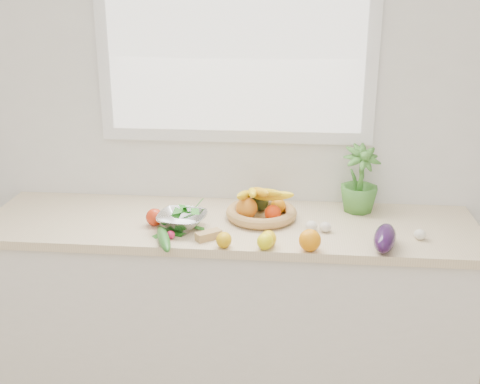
# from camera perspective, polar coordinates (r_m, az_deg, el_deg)

# --- Properties ---
(back_wall) EXTENTS (4.50, 0.02, 2.70)m
(back_wall) POSITION_cam_1_polar(r_m,az_deg,el_deg) (2.89, -0.39, 7.77)
(back_wall) COLOR white
(back_wall) RESTS_ON ground
(counter_cabinet) EXTENTS (2.20, 0.58, 0.86)m
(counter_cabinet) POSITION_cam_1_polar(r_m,az_deg,el_deg) (2.95, -0.95, -11.26)
(counter_cabinet) COLOR silver
(counter_cabinet) RESTS_ON ground
(countertop) EXTENTS (2.24, 0.62, 0.04)m
(countertop) POSITION_cam_1_polar(r_m,az_deg,el_deg) (2.75, -1.00, -3.17)
(countertop) COLOR beige
(countertop) RESTS_ON counter_cabinet
(window_frame) EXTENTS (1.30, 0.03, 1.10)m
(window_frame) POSITION_cam_1_polar(r_m,az_deg,el_deg) (2.82, -0.44, 15.68)
(window_frame) COLOR white
(window_frame) RESTS_ON back_wall
(window_pane) EXTENTS (1.18, 0.01, 0.98)m
(window_pane) POSITION_cam_1_polar(r_m,az_deg,el_deg) (2.80, -0.48, 15.66)
(window_pane) COLOR white
(window_pane) RESTS_ON window_frame
(orange_loose) EXTENTS (0.11, 0.11, 0.09)m
(orange_loose) POSITION_cam_1_polar(r_m,az_deg,el_deg) (2.45, 6.64, -4.57)
(orange_loose) COLOR orange
(orange_loose) RESTS_ON countertop
(lemon_a) EXTENTS (0.07, 0.08, 0.06)m
(lemon_a) POSITION_cam_1_polar(r_m,az_deg,el_deg) (2.47, -1.54, -4.57)
(lemon_a) COLOR #D59D0B
(lemon_a) RESTS_ON countertop
(lemon_b) EXTENTS (0.09, 0.10, 0.07)m
(lemon_b) POSITION_cam_1_polar(r_m,az_deg,el_deg) (2.46, 2.41, -4.68)
(lemon_b) COLOR yellow
(lemon_b) RESTS_ON countertop
(lemon_c) EXTENTS (0.08, 0.09, 0.07)m
(lemon_c) POSITION_cam_1_polar(r_m,az_deg,el_deg) (2.48, 2.73, -4.43)
(lemon_c) COLOR #E0B10C
(lemon_c) RESTS_ON countertop
(apple) EXTENTS (0.08, 0.08, 0.08)m
(apple) POSITION_cam_1_polar(r_m,az_deg,el_deg) (2.71, -8.10, -2.37)
(apple) COLOR red
(apple) RESTS_ON countertop
(ginger) EXTENTS (0.11, 0.10, 0.04)m
(ginger) POSITION_cam_1_polar(r_m,az_deg,el_deg) (2.55, -3.00, -4.12)
(ginger) COLOR tan
(ginger) RESTS_ON countertop
(garlic_a) EXTENTS (0.06, 0.06, 0.04)m
(garlic_a) POSITION_cam_1_polar(r_m,az_deg,el_deg) (2.65, 6.78, -3.20)
(garlic_a) COLOR beige
(garlic_a) RESTS_ON countertop
(garlic_b) EXTENTS (0.07, 0.07, 0.04)m
(garlic_b) POSITION_cam_1_polar(r_m,az_deg,el_deg) (2.64, 8.09, -3.30)
(garlic_b) COLOR beige
(garlic_b) RESTS_ON countertop
(garlic_c) EXTENTS (0.05, 0.05, 0.04)m
(garlic_c) POSITION_cam_1_polar(r_m,az_deg,el_deg) (2.66, 16.70, -3.88)
(garlic_c) COLOR silver
(garlic_c) RESTS_ON countertop
(eggplant) EXTENTS (0.14, 0.25, 0.09)m
(eggplant) POSITION_cam_1_polar(r_m,az_deg,el_deg) (2.52, 13.57, -4.27)
(eggplant) COLOR #260E34
(eggplant) RESTS_ON countertop
(cucumber) EXTENTS (0.13, 0.26, 0.05)m
(cucumber) POSITION_cam_1_polar(r_m,az_deg,el_deg) (2.52, -7.24, -4.41)
(cucumber) COLOR #1C5619
(cucumber) RESTS_ON countertop
(radish) EXTENTS (0.04, 0.04, 0.04)m
(radish) POSITION_cam_1_polar(r_m,az_deg,el_deg) (2.57, -6.58, -4.05)
(radish) COLOR #E01C58
(radish) RESTS_ON countertop
(potted_herb) EXTENTS (0.24, 0.24, 0.33)m
(potted_herb) POSITION_cam_1_polar(r_m,az_deg,el_deg) (2.86, 11.27, 1.12)
(potted_herb) COLOR #40802E
(potted_herb) RESTS_ON countertop
(fruit_basket) EXTENTS (0.43, 0.43, 0.18)m
(fruit_basket) POSITION_cam_1_polar(r_m,az_deg,el_deg) (2.75, 1.97, -1.56)
(fruit_basket) COLOR tan
(fruit_basket) RESTS_ON countertop
(colander_with_spinach) EXTENTS (0.24, 0.24, 0.12)m
(colander_with_spinach) POSITION_cam_1_polar(r_m,az_deg,el_deg) (2.65, -5.53, -2.31)
(colander_with_spinach) COLOR silver
(colander_with_spinach) RESTS_ON countertop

